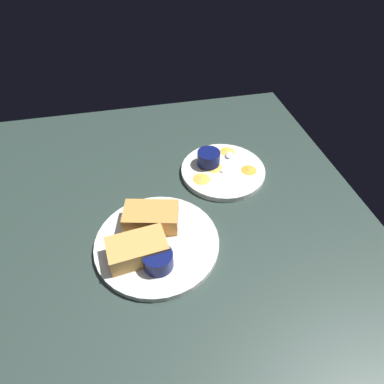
{
  "coord_description": "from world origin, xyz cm",
  "views": [
    {
      "loc": [
        -3.37,
        -57.58,
        63.4
      ],
      "look_at": [
        9.83,
        2.49,
        3.0
      ],
      "focal_mm": 30.37,
      "sensor_mm": 36.0,
      "label": 1
    }
  ],
  "objects": [
    {
      "name": "plate_chips_companion",
      "position": [
        21.15,
        11.43,
        0.8
      ],
      "size": [
        24.58,
        24.58,
        1.6
      ],
      "primitive_type": "cylinder",
      "color": "silver",
      "rests_on": "ground_plane"
    },
    {
      "name": "sandwich_half_far",
      "position": [
        -6.09,
        -13.61,
        4.0
      ],
      "size": [
        13.98,
        9.05,
        4.8
      ],
      "color": "tan",
      "rests_on": "plate_sandwich_main"
    },
    {
      "name": "spoon_by_dark_ramekin",
      "position": [
        -3.43,
        -11.84,
        1.96
      ],
      "size": [
        4.06,
        9.9,
        0.8
      ],
      "color": "silver",
      "rests_on": "plate_sandwich_main"
    },
    {
      "name": "plate_sandwich_main",
      "position": [
        -1.49,
        -10.44,
        0.8
      ],
      "size": [
        29.39,
        29.39,
        1.6
      ],
      "primitive_type": "cylinder",
      "color": "silver",
      "rests_on": "ground_plane"
    },
    {
      "name": "ramekin_dark_sauce",
      "position": [
        -2.0,
        -17.04,
        3.75
      ],
      "size": [
        6.67,
        6.67,
        4.01
      ],
      "color": "#0C144C",
      "rests_on": "plate_sandwich_main"
    },
    {
      "name": "sandwich_half_near",
      "position": [
        -1.93,
        -4.88,
        4.0
      ],
      "size": [
        14.52,
        10.41,
        4.8
      ],
      "color": "#C68C42",
      "rests_on": "plate_sandwich_main"
    },
    {
      "name": "ground_plane",
      "position": [
        0.0,
        0.0,
        -1.5
      ],
      "size": [
        110.0,
        110.0,
        3.0
      ],
      "primitive_type": "cube",
      "color": "#283833"
    },
    {
      "name": "plantain_chip_scatter",
      "position": [
        20.24,
        12.41,
        1.9
      ],
      "size": [
        20.61,
        16.68,
        0.6
      ],
      "color": "gold",
      "rests_on": "plate_chips_companion"
    },
    {
      "name": "spoon_by_gravy_ramekin",
      "position": [
        23.91,
        15.75,
        1.96
      ],
      "size": [
        6.57,
        9.11,
        0.8
      ],
      "color": "silver",
      "rests_on": "plate_chips_companion"
    },
    {
      "name": "ramekin_light_gravy",
      "position": [
        17.46,
        14.51,
        3.93
      ],
      "size": [
        6.68,
        6.68,
        4.36
      ],
      "color": "#0C144C",
      "rests_on": "plate_chips_companion"
    }
  ]
}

